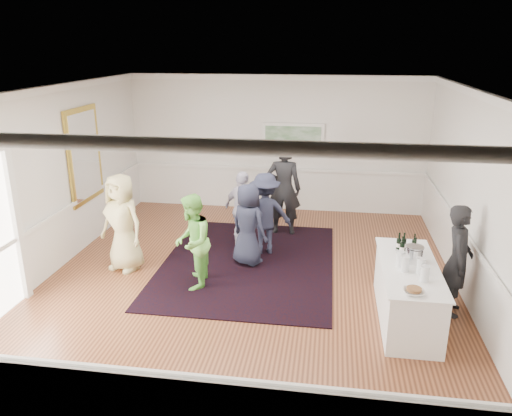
# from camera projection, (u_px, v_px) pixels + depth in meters

# --- Properties ---
(floor) EXTENTS (8.00, 8.00, 0.00)m
(floor) POSITION_uv_depth(u_px,v_px,m) (249.00, 281.00, 8.55)
(floor) COLOR brown
(floor) RESTS_ON ground
(ceiling) EXTENTS (7.00, 8.00, 0.02)m
(ceiling) POSITION_uv_depth(u_px,v_px,m) (248.00, 90.00, 7.54)
(ceiling) COLOR white
(ceiling) RESTS_ON wall_back
(wall_left) EXTENTS (0.02, 8.00, 3.20)m
(wall_left) POSITION_uv_depth(u_px,v_px,m) (47.00, 183.00, 8.55)
(wall_left) COLOR white
(wall_left) RESTS_ON floor
(wall_right) EXTENTS (0.02, 8.00, 3.20)m
(wall_right) POSITION_uv_depth(u_px,v_px,m) (476.00, 201.00, 7.55)
(wall_right) COLOR white
(wall_right) RESTS_ON floor
(wall_back) EXTENTS (7.00, 0.02, 3.20)m
(wall_back) POSITION_uv_depth(u_px,v_px,m) (276.00, 144.00, 11.80)
(wall_back) COLOR white
(wall_back) RESTS_ON floor
(wall_front) EXTENTS (7.00, 0.02, 3.20)m
(wall_front) POSITION_uv_depth(u_px,v_px,m) (173.00, 321.00, 4.30)
(wall_front) COLOR white
(wall_front) RESTS_ON floor
(wainscoting) EXTENTS (7.00, 8.00, 1.00)m
(wainscoting) POSITION_uv_depth(u_px,v_px,m) (249.00, 254.00, 8.40)
(wainscoting) COLOR white
(wainscoting) RESTS_ON floor
(mirror) EXTENTS (0.05, 1.25, 1.85)m
(mirror) POSITION_uv_depth(u_px,v_px,m) (85.00, 155.00, 9.70)
(mirror) COLOR gold
(mirror) RESTS_ON wall_left
(landscape_painting) EXTENTS (1.44, 0.06, 0.66)m
(landscape_painting) POSITION_uv_depth(u_px,v_px,m) (293.00, 137.00, 11.64)
(landscape_painting) COLOR white
(landscape_painting) RESTS_ON wall_back
(area_rug) EXTENTS (3.11, 4.08, 0.02)m
(area_rug) POSITION_uv_depth(u_px,v_px,m) (248.00, 263.00, 9.21)
(area_rug) COLOR black
(area_rug) RESTS_ON floor
(serving_table) EXTENTS (0.80, 2.11, 0.85)m
(serving_table) POSITION_uv_depth(u_px,v_px,m) (407.00, 292.00, 7.25)
(serving_table) COLOR white
(serving_table) RESTS_ON floor
(bartender) EXTENTS (0.53, 0.69, 1.70)m
(bartender) POSITION_uv_depth(u_px,v_px,m) (458.00, 260.00, 7.31)
(bartender) COLOR black
(bartender) RESTS_ON floor
(guest_tan) EXTENTS (1.00, 0.82, 1.76)m
(guest_tan) POSITION_uv_depth(u_px,v_px,m) (122.00, 223.00, 8.75)
(guest_tan) COLOR #CCBE80
(guest_tan) RESTS_ON floor
(guest_green) EXTENTS (0.69, 0.84, 1.59)m
(guest_green) POSITION_uv_depth(u_px,v_px,m) (192.00, 242.00, 8.12)
(guest_green) COLOR #77D153
(guest_green) RESTS_ON floor
(guest_lilac) EXTENTS (0.97, 0.81, 1.55)m
(guest_lilac) POSITION_uv_depth(u_px,v_px,m) (243.00, 210.00, 9.72)
(guest_lilac) COLOR silver
(guest_lilac) RESTS_ON floor
(guest_dark_a) EXTENTS (1.14, 0.84, 1.59)m
(guest_dark_a) POSITION_uv_depth(u_px,v_px,m) (265.00, 214.00, 9.46)
(guest_dark_a) COLOR #222538
(guest_dark_a) RESTS_ON floor
(guest_dark_b) EXTENTS (0.73, 0.49, 1.97)m
(guest_dark_b) POSITION_uv_depth(u_px,v_px,m) (284.00, 189.00, 10.38)
(guest_dark_b) COLOR black
(guest_dark_b) RESTS_ON floor
(guest_navy) EXTENTS (0.89, 0.80, 1.52)m
(guest_navy) POSITION_uv_depth(u_px,v_px,m) (248.00, 225.00, 8.99)
(guest_navy) COLOR #222538
(guest_navy) RESTS_ON floor
(wine_bottles) EXTENTS (0.30, 0.25, 0.31)m
(wine_bottles) POSITION_uv_depth(u_px,v_px,m) (407.00, 243.00, 7.51)
(wine_bottles) COLOR black
(wine_bottles) RESTS_ON serving_table
(juice_pitchers) EXTENTS (0.38, 0.56, 0.24)m
(juice_pitchers) POSITION_uv_depth(u_px,v_px,m) (413.00, 265.00, 6.86)
(juice_pitchers) COLOR #77BC43
(juice_pitchers) RESTS_ON serving_table
(ice_bucket) EXTENTS (0.26, 0.26, 0.25)m
(ice_bucket) POSITION_uv_depth(u_px,v_px,m) (414.00, 255.00, 7.20)
(ice_bucket) COLOR silver
(ice_bucket) RESTS_ON serving_table
(nut_bowl) EXTENTS (0.27, 0.27, 0.08)m
(nut_bowl) POSITION_uv_depth(u_px,v_px,m) (414.00, 291.00, 6.32)
(nut_bowl) COLOR white
(nut_bowl) RESTS_ON serving_table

